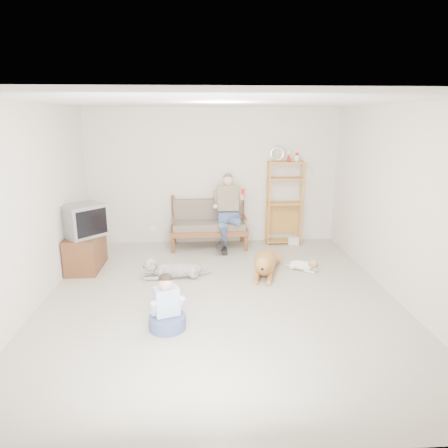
{
  "coord_description": "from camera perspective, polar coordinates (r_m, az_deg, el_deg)",
  "views": [
    {
      "loc": [
        -0.26,
        -5.23,
        2.52
      ],
      "look_at": [
        0.12,
        1.0,
        0.84
      ],
      "focal_mm": 32.0,
      "sensor_mm": 36.0,
      "label": 1
    }
  ],
  "objects": [
    {
      "name": "tv_stand",
      "position": [
        7.19,
        -19.18,
        -3.77
      ],
      "size": [
        0.51,
        0.91,
        0.6
      ],
      "rotation": [
        0.0,
        0.0,
        -0.01
      ],
      "color": "brown",
      "rests_on": "ground"
    },
    {
      "name": "wall_back",
      "position": [
        8.07,
        -1.58,
        6.74
      ],
      "size": [
        5.0,
        0.0,
        5.0
      ],
      "primitive_type": "plane",
      "rotation": [
        1.57,
        0.0,
        0.0
      ],
      "color": "beige",
      "rests_on": "ground"
    },
    {
      "name": "terrier",
      "position": [
        6.9,
        11.43,
        -5.78
      ],
      "size": [
        0.54,
        0.43,
        0.23
      ],
      "rotation": [
        0.0,
        0.0,
        0.92
      ],
      "color": "silver",
      "rests_on": "ground"
    },
    {
      "name": "child",
      "position": [
        5.02,
        -8.16,
        -11.9
      ],
      "size": [
        0.46,
        0.46,
        0.72
      ],
      "rotation": [
        0.0,
        0.0,
        0.32
      ],
      "color": "#465281",
      "rests_on": "ground"
    },
    {
      "name": "etagere",
      "position": [
        8.13,
        8.65,
        3.13
      ],
      "size": [
        0.74,
        0.33,
        1.97
      ],
      "color": "#C18D3C",
      "rests_on": "ground"
    },
    {
      "name": "wall_outlet",
      "position": [
        8.32,
        -10.16,
        -0.62
      ],
      "size": [
        0.12,
        0.02,
        0.08
      ],
      "primitive_type": "cube",
      "color": "white",
      "rests_on": "ground"
    },
    {
      "name": "wall_front",
      "position": [
        2.75,
        2.34,
        -10.14
      ],
      "size": [
        5.0,
        0.0,
        5.0
      ],
      "primitive_type": "plane",
      "rotation": [
        -1.57,
        0.0,
        0.0
      ],
      "color": "beige",
      "rests_on": "ground"
    },
    {
      "name": "floor",
      "position": [
        5.81,
        -0.55,
        -10.64
      ],
      "size": [
        5.5,
        5.5,
        0.0
      ],
      "primitive_type": "plane",
      "color": "beige",
      "rests_on": "ground"
    },
    {
      "name": "man",
      "position": [
        7.7,
        0.48,
        1.17
      ],
      "size": [
        0.55,
        0.79,
        1.28
      ],
      "color": "#465281",
      "rests_on": "loveseat"
    },
    {
      "name": "book_stack",
      "position": [
        8.28,
        9.99,
        -2.36
      ],
      "size": [
        0.26,
        0.23,
        0.14
      ],
      "primitive_type": "cube",
      "rotation": [
        0.0,
        0.0,
        -0.38
      ],
      "color": "white",
      "rests_on": "ground"
    },
    {
      "name": "loveseat",
      "position": [
        7.92,
        -2.19,
        0.19
      ],
      "size": [
        1.52,
        0.73,
        0.95
      ],
      "rotation": [
        0.0,
        0.0,
        0.02
      ],
      "color": "brown",
      "rests_on": "ground"
    },
    {
      "name": "golden_retriever",
      "position": [
        6.69,
        5.94,
        -5.55
      ],
      "size": [
        0.58,
        1.38,
        0.43
      ],
      "rotation": [
        0.0,
        0.0,
        -0.25
      ],
      "color": "#B6823F",
      "rests_on": "ground"
    },
    {
      "name": "crt_tv",
      "position": [
        6.99,
        -19.42,
        0.51
      ],
      "size": [
        0.81,
        0.81,
        0.53
      ],
      "rotation": [
        0.0,
        0.0,
        -0.76
      ],
      "color": "slate",
      "rests_on": "tv_stand"
    },
    {
      "name": "ceiling",
      "position": [
        5.24,
        -0.63,
        17.05
      ],
      "size": [
        5.5,
        5.5,
        0.0
      ],
      "primitive_type": "plane",
      "rotation": [
        3.14,
        0.0,
        0.0
      ],
      "color": "silver",
      "rests_on": "ground"
    },
    {
      "name": "wall_right",
      "position": [
        6.03,
        23.92,
        2.57
      ],
      "size": [
        0.0,
        5.5,
        5.5
      ],
      "primitive_type": "plane",
      "rotation": [
        1.57,
        0.0,
        -1.57
      ],
      "color": "beige",
      "rests_on": "ground"
    },
    {
      "name": "wall_left",
      "position": [
        5.81,
        -26.08,
        1.9
      ],
      "size": [
        0.0,
        5.5,
        5.5
      ],
      "primitive_type": "plane",
      "rotation": [
        1.57,
        0.0,
        1.57
      ],
      "color": "beige",
      "rests_on": "ground"
    },
    {
      "name": "shaggy_dog",
      "position": [
        6.53,
        -7.48,
        -6.46
      ],
      "size": [
        1.15,
        0.35,
        0.34
      ],
      "rotation": [
        0.0,
        0.0,
        -1.47
      ],
      "color": "silver",
      "rests_on": "ground"
    }
  ]
}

